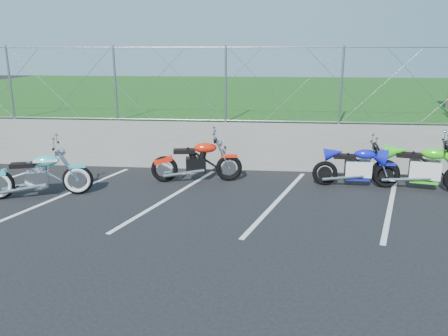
# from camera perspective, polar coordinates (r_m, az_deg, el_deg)

# --- Properties ---
(ground) EXTENTS (90.00, 90.00, 0.00)m
(ground) POSITION_cam_1_polar(r_m,az_deg,el_deg) (8.99, -8.27, -5.79)
(ground) COLOR black
(ground) RESTS_ON ground
(retaining_wall) EXTENTS (30.00, 0.22, 1.30)m
(retaining_wall) POSITION_cam_1_polar(r_m,az_deg,el_deg) (12.10, -4.51, 3.03)
(retaining_wall) COLOR slate
(retaining_wall) RESTS_ON ground
(grass_field) EXTENTS (30.00, 20.00, 1.30)m
(grass_field) POSITION_cam_1_polar(r_m,az_deg,el_deg) (21.89, 0.04, 8.58)
(grass_field) COLOR #164612
(grass_field) RESTS_ON ground
(chain_link_fence) EXTENTS (28.00, 0.03, 2.00)m
(chain_link_fence) POSITION_cam_1_polar(r_m,az_deg,el_deg) (11.86, -4.68, 10.85)
(chain_link_fence) COLOR gray
(chain_link_fence) RESTS_ON retaining_wall
(parking_lines) EXTENTS (18.29, 4.31, 0.01)m
(parking_lines) POSITION_cam_1_polar(r_m,az_deg,el_deg) (9.72, 0.02, -3.96)
(parking_lines) COLOR silver
(parking_lines) RESTS_ON ground
(cruiser_turquoise) EXTENTS (2.26, 0.91, 1.16)m
(cruiser_turquoise) POSITION_cam_1_polar(r_m,az_deg,el_deg) (10.54, -22.95, -1.04)
(cruiser_turquoise) COLOR black
(cruiser_turquoise) RESTS_ON ground
(naked_orange) EXTENTS (2.26, 0.77, 1.13)m
(naked_orange) POSITION_cam_1_polar(r_m,az_deg,el_deg) (10.85, -3.41, 0.71)
(naked_orange) COLOR black
(naked_orange) RESTS_ON ground
(sportbike_green) EXTENTS (2.22, 0.81, 1.17)m
(sportbike_green) POSITION_cam_1_polar(r_m,az_deg,el_deg) (11.17, 24.61, -0.15)
(sportbike_green) COLOR black
(sportbike_green) RESTS_ON ground
(sportbike_blue) EXTENTS (2.04, 0.73, 1.05)m
(sportbike_blue) POSITION_cam_1_polar(r_m,az_deg,el_deg) (10.91, 16.97, -0.02)
(sportbike_blue) COLOR black
(sportbike_blue) RESTS_ON ground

